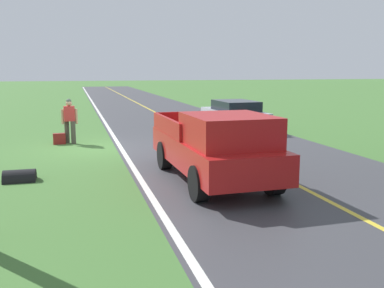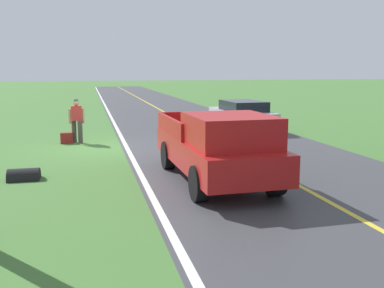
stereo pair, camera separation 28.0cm
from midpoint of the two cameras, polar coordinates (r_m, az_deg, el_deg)
The scene contains 9 objects.
ground_plane at distance 16.38m, azimuth -11.18°, elevation -0.48°, with size 200.00×200.00×0.00m, color #427033.
road_surface at distance 17.17m, azimuth 4.25°, elevation 0.15°, with size 7.76×120.00×0.00m, color #3D3D42.
lane_edge_line at distance 16.44m, azimuth -8.13°, elevation -0.34°, with size 0.16×117.60×0.00m, color silver.
lane_centre_line at distance 17.17m, azimuth 4.25°, elevation 0.16°, with size 0.14×117.60×0.00m, color gold.
hitchhiker_walking at distance 17.60m, azimuth -14.47°, elevation 3.32°, with size 0.62×0.51×1.75m.
suitcase_carried at distance 17.60m, azimuth -15.71°, elevation 0.75°, with size 0.20×0.46×0.42m, color maroon.
pickup_truck_passing at distance 10.99m, azimuth 4.18°, elevation -0.17°, with size 2.20×5.45×1.82m.
sedan_near_oncoming at distance 20.80m, azimuth 6.95°, elevation 3.88°, with size 2.06×4.47×1.41m.
drainage_culvert at distance 12.21m, azimuth -20.54°, elevation -4.40°, with size 0.60×0.60×0.80m, color black.
Camera 2 is at (0.46, 16.16, 2.85)m, focal length 40.66 mm.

